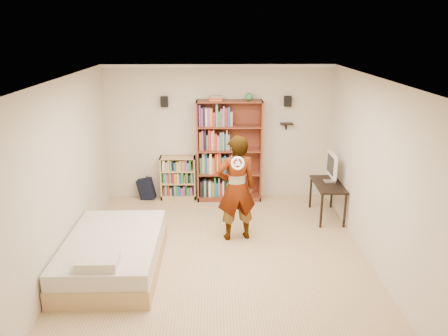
% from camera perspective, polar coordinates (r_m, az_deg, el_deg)
% --- Properties ---
extents(ground, '(4.50, 5.00, 0.01)m').
position_cam_1_polar(ground, '(6.93, -0.48, -11.20)').
color(ground, tan).
rests_on(ground, ground).
extents(room_shell, '(4.52, 5.02, 2.71)m').
position_cam_1_polar(room_shell, '(6.27, -0.52, 3.01)').
color(room_shell, beige).
rests_on(room_shell, ground).
extents(crown_molding, '(4.50, 5.00, 0.06)m').
position_cam_1_polar(crown_molding, '(6.10, -0.55, 11.29)').
color(crown_molding, white).
rests_on(crown_molding, room_shell).
extents(speaker_left, '(0.14, 0.12, 0.20)m').
position_cam_1_polar(speaker_left, '(8.62, -7.79, 8.59)').
color(speaker_left, black).
rests_on(speaker_left, room_shell).
extents(speaker_right, '(0.14, 0.12, 0.20)m').
position_cam_1_polar(speaker_right, '(8.68, 8.32, 8.63)').
color(speaker_right, black).
rests_on(speaker_right, room_shell).
extents(wall_shelf, '(0.25, 0.16, 0.02)m').
position_cam_1_polar(wall_shelf, '(8.78, 8.18, 5.74)').
color(wall_shelf, black).
rests_on(wall_shelf, room_shell).
extents(tall_bookshelf, '(1.28, 0.37, 2.03)m').
position_cam_1_polar(tall_bookshelf, '(8.70, 0.69, 2.19)').
color(tall_bookshelf, brown).
rests_on(tall_bookshelf, ground).
extents(low_bookshelf, '(0.71, 0.27, 0.89)m').
position_cam_1_polar(low_bookshelf, '(8.95, -6.01, -1.29)').
color(low_bookshelf, tan).
rests_on(low_bookshelf, ground).
extents(computer_desk, '(0.48, 0.97, 0.66)m').
position_cam_1_polar(computer_desk, '(8.29, 13.30, -4.13)').
color(computer_desk, black).
rests_on(computer_desk, ground).
extents(imac, '(0.19, 0.55, 0.54)m').
position_cam_1_polar(imac, '(8.19, 13.74, 0.03)').
color(imac, white).
rests_on(imac, computer_desk).
extents(daybed, '(1.34, 2.05, 0.61)m').
position_cam_1_polar(daybed, '(6.63, -14.30, -10.29)').
color(daybed, beige).
rests_on(daybed, ground).
extents(person, '(0.72, 0.55, 1.77)m').
position_cam_1_polar(person, '(7.08, 1.63, -2.67)').
color(person, black).
rests_on(person, ground).
extents(wii_wheel, '(0.21, 0.08, 0.21)m').
position_cam_1_polar(wii_wheel, '(6.59, 1.81, 0.62)').
color(wii_wheel, white).
rests_on(wii_wheel, person).
extents(navy_bag, '(0.36, 0.26, 0.45)m').
position_cam_1_polar(navy_bag, '(9.08, -10.12, -2.65)').
color(navy_bag, black).
rests_on(navy_bag, ground).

